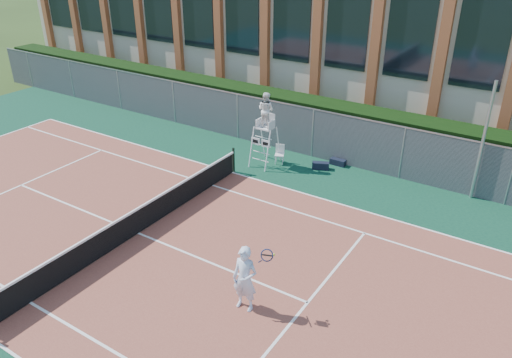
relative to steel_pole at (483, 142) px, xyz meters
The scene contains 13 objects.
ground 12.61m from the steel_pole, 135.47° to the right, with size 120.00×120.00×0.00m, color #233814.
apron 11.94m from the steel_pole, 138.95° to the right, with size 36.00×20.00×0.01m, color #0B3426.
tennis_court 12.61m from the steel_pole, 135.47° to the right, with size 23.77×10.97×0.02m, color brown.
tennis_net 12.53m from the steel_pole, 135.47° to the right, with size 0.10×11.30×1.10m.
fence 8.92m from the steel_pole, behind, with size 40.00×0.06×2.20m, color #595E60, non-canonical shape.
hedge 9.02m from the steel_pole, behind, with size 40.00×1.40×2.20m, color black.
building 12.93m from the steel_pole, 133.71° to the left, with size 45.00×10.60×8.22m.
steel_pole is the anchor object (origin of this frame).
umpire_chair 8.34m from the steel_pole, 168.54° to the right, with size 0.90×1.38×3.23m.
plastic_chair 8.00m from the steel_pole, behind, with size 0.51×0.51×0.83m.
sports_bag_near 6.34m from the steel_pole, behind, with size 0.71×0.28×0.30m, color black.
sports_bag_far 5.86m from the steel_pole, behind, with size 0.67×0.29×0.27m, color black.
tennis_player 10.55m from the steel_pole, 111.11° to the right, with size 1.07×0.73×1.91m.
Camera 1 is at (10.96, -9.69, 9.23)m, focal length 35.00 mm.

